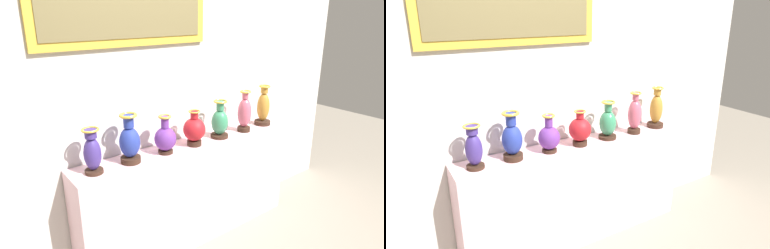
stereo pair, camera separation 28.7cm
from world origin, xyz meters
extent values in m
plane|color=gray|center=(0.00, 0.00, 0.00)|extent=(10.21, 10.21, 0.00)
cube|color=beige|center=(0.00, 0.00, 0.46)|extent=(2.11, 0.32, 0.93)
cube|color=silver|center=(0.00, 0.22, 1.36)|extent=(4.21, 0.10, 2.71)
cube|color=gold|center=(-0.47, 0.16, 2.05)|extent=(1.39, 0.03, 0.58)
cube|color=olive|center=(-0.47, 0.14, 2.05)|extent=(1.27, 0.01, 0.46)
cylinder|color=#382319|center=(-0.88, -0.01, 0.94)|extent=(0.13, 0.13, 0.03)
ellipsoid|color=#3F2D7F|center=(-0.88, -0.01, 1.07)|extent=(0.12, 0.12, 0.24)
cylinder|color=#3F2D7F|center=(-0.88, -0.01, 1.22)|extent=(0.08, 0.08, 0.06)
torus|color=gold|center=(-0.88, -0.01, 1.25)|extent=(0.12, 0.12, 0.02)
cylinder|color=#382319|center=(-0.59, -0.01, 0.95)|extent=(0.15, 0.15, 0.04)
ellipsoid|color=#263899|center=(-0.59, -0.01, 1.09)|extent=(0.15, 0.15, 0.23)
cylinder|color=#263899|center=(-0.59, -0.01, 1.25)|extent=(0.08, 0.08, 0.09)
torus|color=gold|center=(-0.59, -0.01, 1.30)|extent=(0.13, 0.13, 0.02)
cylinder|color=#382319|center=(-0.28, -0.02, 0.94)|extent=(0.12, 0.12, 0.03)
ellipsoid|color=#6B3393|center=(-0.28, -0.02, 1.05)|extent=(0.17, 0.17, 0.19)
cylinder|color=#6B3393|center=(-0.28, -0.02, 1.19)|extent=(0.06, 0.06, 0.09)
torus|color=gold|center=(-0.28, -0.02, 1.23)|extent=(0.10, 0.10, 0.02)
cylinder|color=#382319|center=(0.00, -0.03, 0.95)|extent=(0.12, 0.12, 0.04)
ellipsoid|color=red|center=(0.00, -0.03, 1.07)|extent=(0.19, 0.19, 0.20)
cylinder|color=red|center=(0.00, -0.03, 1.20)|extent=(0.06, 0.06, 0.06)
torus|color=gold|center=(0.00, -0.03, 1.23)|extent=(0.10, 0.10, 0.01)
cylinder|color=#382319|center=(0.30, -0.02, 0.94)|extent=(0.16, 0.16, 0.03)
ellipsoid|color=#388C60|center=(0.30, -0.02, 1.07)|extent=(0.15, 0.15, 0.23)
cylinder|color=#388C60|center=(0.30, -0.02, 1.22)|extent=(0.07, 0.07, 0.08)
torus|color=gold|center=(0.30, -0.02, 1.26)|extent=(0.12, 0.12, 0.02)
cylinder|color=#382319|center=(0.59, -0.04, 0.95)|extent=(0.12, 0.12, 0.04)
ellipsoid|color=#CC5972|center=(0.59, -0.04, 1.11)|extent=(0.13, 0.13, 0.27)
cylinder|color=#CC5972|center=(0.59, -0.04, 1.28)|extent=(0.06, 0.06, 0.06)
torus|color=gold|center=(0.59, -0.04, 1.31)|extent=(0.10, 0.10, 0.02)
cylinder|color=#382319|center=(0.88, -0.01, 0.95)|extent=(0.16, 0.16, 0.04)
ellipsoid|color=#B27F2D|center=(0.88, -0.01, 1.11)|extent=(0.12, 0.12, 0.28)
cylinder|color=#B27F2D|center=(0.88, -0.01, 1.28)|extent=(0.07, 0.07, 0.07)
torus|color=gold|center=(0.88, -0.01, 1.32)|extent=(0.11, 0.11, 0.02)
camera|label=1|loc=(-1.66, -2.16, 2.03)|focal=32.05mm
camera|label=2|loc=(-1.43, -2.32, 2.03)|focal=32.05mm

